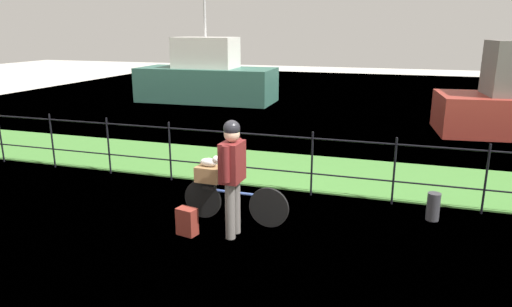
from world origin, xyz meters
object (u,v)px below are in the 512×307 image
(wooden_crate, at_px, (209,174))
(moored_boat_near, at_px, (206,78))
(mooring_bollard, at_px, (433,207))
(terrier_dog, at_px, (210,162))
(backpack_on_paving, at_px, (187,221))
(cyclist_person, at_px, (232,168))
(bicycle_main, at_px, (234,202))

(wooden_crate, relative_size, moored_boat_near, 0.07)
(wooden_crate, distance_m, mooring_bollard, 3.48)
(mooring_bollard, bearing_deg, terrier_dog, -163.09)
(backpack_on_paving, distance_m, moored_boat_near, 12.55)
(cyclist_person, xyz_separation_m, moored_boat_near, (-5.42, 11.40, -0.06))
(wooden_crate, xyz_separation_m, cyclist_person, (0.56, -0.47, 0.27))
(backpack_on_paving, height_order, mooring_bollard, mooring_bollard)
(mooring_bollard, relative_size, moored_boat_near, 0.08)
(bicycle_main, xyz_separation_m, moored_boat_near, (-5.26, 10.95, 0.62))
(cyclist_person, xyz_separation_m, mooring_bollard, (2.74, 1.46, -0.78))
(backpack_on_paving, xyz_separation_m, mooring_bollard, (3.38, 1.64, 0.02))
(bicycle_main, xyz_separation_m, terrier_dog, (-0.37, 0.01, 0.60))
(wooden_crate, distance_m, backpack_on_paving, 0.84)
(wooden_crate, relative_size, mooring_bollard, 0.87)
(terrier_dog, distance_m, cyclist_person, 0.71)
(bicycle_main, relative_size, mooring_bollard, 3.86)
(terrier_dog, relative_size, moored_boat_near, 0.06)
(bicycle_main, height_order, wooden_crate, wooden_crate)
(mooring_bollard, bearing_deg, bicycle_main, -160.88)
(wooden_crate, bearing_deg, terrier_dog, -1.63)
(wooden_crate, height_order, terrier_dog, terrier_dog)
(bicycle_main, bearing_deg, backpack_on_paving, -127.14)
(terrier_dog, relative_size, cyclist_person, 0.19)
(cyclist_person, relative_size, backpack_on_paving, 4.21)
(bicycle_main, bearing_deg, cyclist_person, -70.66)
(bicycle_main, height_order, moored_boat_near, moored_boat_near)
(cyclist_person, height_order, backpack_on_paving, cyclist_person)
(cyclist_person, bearing_deg, backpack_on_paving, -164.49)
(wooden_crate, bearing_deg, cyclist_person, -39.95)
(cyclist_person, distance_m, moored_boat_near, 12.63)
(mooring_bollard, bearing_deg, moored_boat_near, 129.40)
(terrier_dog, relative_size, backpack_on_paving, 0.79)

